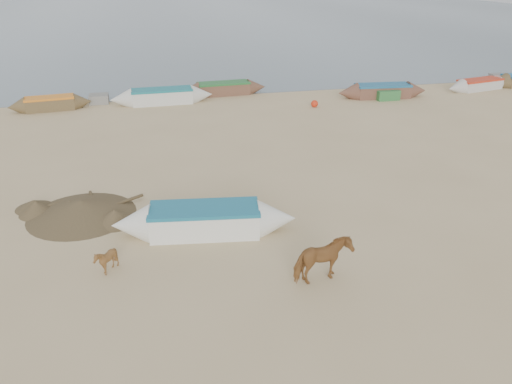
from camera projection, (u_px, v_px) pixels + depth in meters
ground at (288, 282)px, 14.06m from camera, size 140.00×140.00×0.00m
sea at (154, 15)px, 86.65m from camera, size 160.00×160.00×0.00m
cow_adult at (323, 260)px, 13.80m from camera, size 1.74×1.06×1.37m
calf_front at (106, 260)px, 14.31m from camera, size 0.86×0.80×0.83m
near_canoe at (205, 220)px, 16.40m from camera, size 6.19×2.18×0.96m
debris_pile at (81, 208)px, 17.67m from camera, size 4.24×4.24×0.57m
waterline_canoes at (205, 96)px, 31.95m from camera, size 53.81×4.86×0.95m
beach_clutter at (255, 98)px, 32.00m from camera, size 44.05×5.43×0.64m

